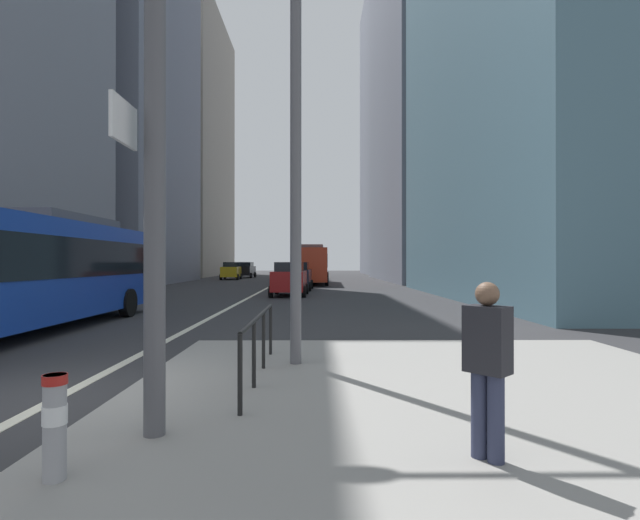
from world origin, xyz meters
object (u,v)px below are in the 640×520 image
Objects in this scene: city_bus_red_receding at (313,263)px; bollard_left at (55,421)px; car_receding_near at (290,279)px; street_lamp_post at (296,74)px; city_bus_blue_oncoming at (27,266)px; car_receding_far at (297,276)px; pedestrian_waiting at (487,362)px; city_bus_red_distant at (306,263)px; car_oncoming_mid at (246,270)px; car_oncoming_far at (231,271)px.

city_bus_red_receding is 12.27× the size of bollard_left.
city_bus_red_receding reaches higher than car_receding_near.
bollard_left is (-1.79, -4.42, -4.65)m from street_lamp_post.
city_bus_blue_oncoming is 20.82m from car_receding_far.
city_bus_red_receding is at bearing 92.83° from pedestrian_waiting.
city_bus_red_distant is 33.13m from car_receding_near.
car_oncoming_mid and car_receding_far have the same top height.
car_receding_near is at bearing 93.65° from street_lamp_post.
city_bus_blue_oncoming is 15.57m from car_receding_near.
city_bus_red_distant is 51.96m from street_lamp_post.
bollard_left is at bearing -92.81° from city_bus_red_receding.
car_oncoming_far is (-0.77, -5.82, 0.00)m from car_oncoming_mid.
city_bus_red_distant reaches higher than car_oncoming_far.
bollard_left is at bearing -91.47° from car_receding_near.
bollard_left is at bearing -174.27° from pedestrian_waiting.
car_receding_far is at bearing 95.84° from pedestrian_waiting.
bollard_left is at bearing -90.84° from city_bus_red_distant.
car_receding_far is 21.65m from car_oncoming_far.
pedestrian_waiting reaches higher than bollard_left.
street_lamp_post is (0.96, -51.84, 3.45)m from city_bus_red_distant.
car_oncoming_mid is at bearing 99.59° from street_lamp_post.
city_bus_red_receding reaches higher than car_oncoming_far.
car_receding_near is at bearing -76.96° from car_oncoming_mid.
city_bus_red_distant is 11.24m from car_oncoming_far.
car_receding_near is (7.27, -31.38, -0.00)m from car_oncoming_mid.
street_lamp_post reaches higher than city_bus_blue_oncoming.
city_bus_red_distant is at bearing 91.06° from street_lamp_post.
car_receding_near is at bearing 65.96° from city_bus_blue_oncoming.
pedestrian_waiting is at bearing -82.20° from car_receding_near.
city_bus_blue_oncoming is 39.80m from car_oncoming_far.
car_receding_far is (-0.01, -27.57, -0.85)m from city_bus_red_distant.
city_bus_blue_oncoming is 10.69m from bollard_left.
city_bus_red_receding is at bearing -86.80° from city_bus_red_distant.
car_receding_far is 28.70m from bollard_left.
city_bus_blue_oncoming is 29.85m from city_bus_red_receding.
city_bus_red_receding is 2.43× the size of car_receding_far.
car_receding_far is at bearing -96.51° from city_bus_red_receding.
city_bus_red_receding is 2.36× the size of car_oncoming_far.
pedestrian_waiting is (1.85, -37.44, -0.80)m from city_bus_red_receding.
city_bus_red_distant is 2.48× the size of car_oncoming_mid.
car_receding_near is 0.96× the size of car_receding_far.
car_receding_far reaches higher than pedestrian_waiting.
city_bus_red_receding is at bearing -62.94° from car_oncoming_mid.
pedestrian_waiting is (3.71, 0.37, 0.41)m from bollard_left.
city_bus_blue_oncoming reaches higher than car_oncoming_far.
car_oncoming_far is at bearing 92.46° from city_bus_blue_oncoming.
bollard_left is at bearing -83.02° from car_oncoming_mid.
car_oncoming_mid is (-7.50, -1.74, -0.85)m from city_bus_red_distant.
car_oncoming_mid is 50.99m from street_lamp_post.
car_receding_far reaches higher than bollard_left.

